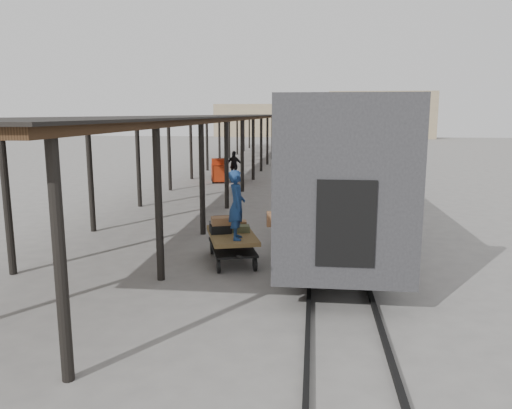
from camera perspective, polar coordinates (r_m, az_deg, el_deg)
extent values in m
plane|color=slate|center=(14.88, -3.48, -6.28)|extent=(160.00, 160.00, 0.00)
cube|color=silver|center=(22.11, 8.35, 5.95)|extent=(3.00, 24.00, 2.90)
cube|color=#28282B|center=(10.29, 10.27, 0.94)|extent=(3.04, 0.22, 3.50)
cube|color=black|center=(22.06, 4.42, 8.36)|extent=(0.04, 22.08, 0.65)
cube|color=black|center=(22.30, 8.24, 1.59)|extent=(2.55, 23.04, 0.50)
cube|color=silver|center=(48.07, 7.44, 8.29)|extent=(3.00, 24.00, 2.90)
cube|color=#28282B|center=(36.18, 7.70, 7.64)|extent=(3.04, 0.22, 3.50)
cube|color=black|center=(48.05, 5.63, 9.40)|extent=(0.04, 22.08, 0.65)
cube|color=black|center=(48.16, 7.40, 6.27)|extent=(2.55, 23.04, 0.50)
cube|color=silver|center=(74.06, 7.17, 8.99)|extent=(3.00, 24.00, 2.90)
cube|color=#28282B|center=(62.16, 7.27, 8.74)|extent=(3.04, 0.22, 3.50)
cube|color=black|center=(74.04, 5.99, 9.71)|extent=(0.04, 22.08, 0.65)
cube|color=black|center=(74.11, 7.14, 7.68)|extent=(2.55, 23.04, 0.50)
cube|color=black|center=(13.71, 4.11, 1.50)|extent=(0.50, 1.70, 2.00)
imported|color=beige|center=(13.73, 4.10, 0.93)|extent=(0.72, 0.89, 1.72)
cube|color=#8D613C|center=(13.72, 2.37, -1.66)|extent=(0.57, 0.25, 0.42)
cube|color=#422B19|center=(38.49, -2.32, 9.96)|extent=(4.60, 64.00, 0.18)
cube|color=black|center=(38.49, -2.32, 10.14)|extent=(4.90, 64.30, 0.06)
cylinder|color=black|center=(38.93, -5.31, 6.99)|extent=(0.20, 0.20, 4.00)
cylinder|color=black|center=(69.53, -0.03, 8.49)|extent=(0.20, 0.20, 4.00)
cylinder|color=black|center=(8.34, -21.50, -6.07)|extent=(0.20, 0.20, 4.00)
cylinder|color=black|center=(38.30, 0.75, 6.98)|extent=(0.20, 0.20, 4.00)
cylinder|color=black|center=(69.18, 3.38, 8.46)|extent=(0.20, 0.20, 4.00)
cube|color=black|center=(48.22, 6.51, 5.29)|extent=(0.10, 150.00, 0.12)
cube|color=black|center=(48.24, 8.23, 5.26)|extent=(0.10, 150.00, 0.12)
cube|color=tan|center=(92.75, 13.88, 9.90)|extent=(18.00, 10.00, 8.00)
cube|color=tan|center=(96.86, -0.88, 9.61)|extent=(12.00, 8.00, 6.00)
cube|color=brown|center=(14.41, -2.77, -3.52)|extent=(1.90, 2.66, 0.12)
cube|color=black|center=(14.50, -2.76, -4.87)|extent=(1.77, 2.54, 0.06)
cylinder|color=black|center=(13.61, -4.30, -7.01)|extent=(0.19, 0.41, 0.40)
cylinder|color=black|center=(13.74, -0.13, -6.80)|extent=(0.19, 0.41, 0.40)
cylinder|color=black|center=(15.42, -5.08, -4.93)|extent=(0.19, 0.41, 0.40)
cylinder|color=black|center=(15.54, -1.39, -4.77)|extent=(0.19, 0.41, 0.40)
cube|color=#3E3E41|center=(14.92, -3.92, -2.38)|extent=(0.80, 0.71, 0.23)
cube|color=#8D613C|center=(15.10, -2.16, -2.25)|extent=(0.61, 0.47, 0.20)
cube|color=black|center=(14.42, -4.07, -2.80)|extent=(0.70, 0.59, 0.24)
cube|color=#464B2D|center=(14.54, -1.77, -2.77)|extent=(0.58, 0.46, 0.18)
cube|color=#4C2D1E|center=(14.77, -3.88, -1.72)|extent=(0.58, 0.49, 0.18)
cube|color=#8D613C|center=(14.39, -4.00, -1.88)|extent=(0.65, 0.55, 0.22)
cube|color=#9A280E|center=(31.51, -4.18, 3.66)|extent=(1.35, 1.83, 0.98)
cube|color=#9A280E|center=(31.88, -4.25, 4.92)|extent=(1.06, 0.86, 0.38)
cylinder|color=black|center=(30.95, -4.91, 2.78)|extent=(0.22, 0.41, 0.39)
cylinder|color=black|center=(31.00, -3.30, 2.81)|extent=(0.22, 0.41, 0.39)
cylinder|color=black|center=(32.13, -5.02, 3.06)|extent=(0.22, 0.41, 0.39)
cylinder|color=black|center=(32.18, -3.47, 3.09)|extent=(0.22, 0.41, 0.39)
imported|color=navy|center=(13.53, -2.21, -0.06)|extent=(0.56, 0.75, 1.90)
imported|color=black|center=(32.26, -2.50, 4.45)|extent=(1.18, 0.67, 1.89)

